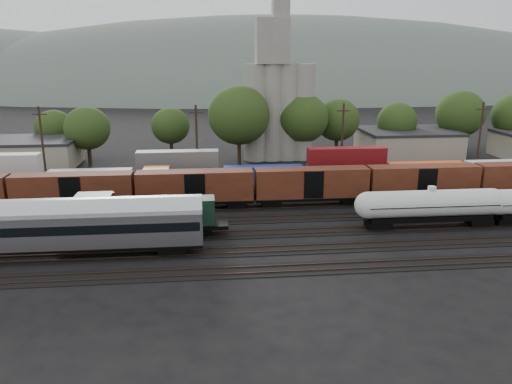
{
  "coord_description": "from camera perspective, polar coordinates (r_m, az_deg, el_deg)",
  "views": [
    {
      "loc": [
        -10.55,
        -58.12,
        19.77
      ],
      "look_at": [
        -4.43,
        2.0,
        3.0
      ],
      "focal_mm": 35.0,
      "sensor_mm": 36.0,
      "label": 1
    }
  ],
  "objects": [
    {
      "name": "utility_poles",
      "position": [
        81.94,
        1.67,
        5.98
      ],
      "size": [
        122.2,
        0.36,
        12.0
      ],
      "color": "black",
      "rests_on": "ground"
    },
    {
      "name": "grain_silo",
      "position": [
        95.51,
        2.58,
        10.38
      ],
      "size": [
        13.4,
        5.0,
        29.0
      ],
      "color": "gray",
      "rests_on": "ground"
    },
    {
      "name": "industrial_sheds",
      "position": [
        96.49,
        4.55,
        5.19
      ],
      "size": [
        119.38,
        17.26,
        5.1
      ],
      "color": "#9E937F",
      "rests_on": "ground"
    },
    {
      "name": "tank_car_a",
      "position": [
        61.45,
        19.3,
        -1.41
      ],
      "size": [
        18.09,
        3.24,
        4.74
      ],
      "color": "white",
      "rests_on": "ground"
    },
    {
      "name": "boxcar_string",
      "position": [
        71.54,
        18.52,
        1.23
      ],
      "size": [
        169.0,
        2.9,
        4.2
      ],
      "color": "black",
      "rests_on": "ground"
    },
    {
      "name": "tree_band",
      "position": [
        97.55,
        2.25,
        8.12
      ],
      "size": [
        165.11,
        21.72,
        14.32
      ],
      "color": "black",
      "rests_on": "ground"
    },
    {
      "name": "passenger_coach",
      "position": [
        52.55,
        -20.55,
        -3.42
      ],
      "size": [
        26.15,
        3.23,
        5.94
      ],
      "color": "silver",
      "rests_on": "ground"
    },
    {
      "name": "tracks",
      "position": [
        62.28,
        4.25,
        -3.0
      ],
      "size": [
        180.0,
        33.2,
        0.2
      ],
      "color": "black",
      "rests_on": "ground"
    },
    {
      "name": "green_locomotive",
      "position": [
        56.34,
        -13.52,
        -2.55
      ],
      "size": [
        18.1,
        3.19,
        4.79
      ],
      "color": "black",
      "rests_on": "ground"
    },
    {
      "name": "ground",
      "position": [
        62.29,
        4.25,
        -3.04
      ],
      "size": [
        600.0,
        600.0,
        0.0
      ],
      "primitive_type": "plane",
      "color": "black"
    },
    {
      "name": "orange_locomotive",
      "position": [
        70.32,
        -7.7,
        1.15
      ],
      "size": [
        17.45,
        2.91,
        4.36
      ],
      "color": "black",
      "rests_on": "ground"
    },
    {
      "name": "container_wall",
      "position": [
        75.97,
        -14.21,
        1.9
      ],
      "size": [
        164.75,
        2.6,
        5.8
      ],
      "color": "black",
      "rests_on": "ground"
    },
    {
      "name": "distant_hills",
      "position": [
        322.52,
        0.37,
        8.33
      ],
      "size": [
        860.0,
        286.0,
        130.0
      ],
      "color": "#59665B",
      "rests_on": "ground"
    }
  ]
}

